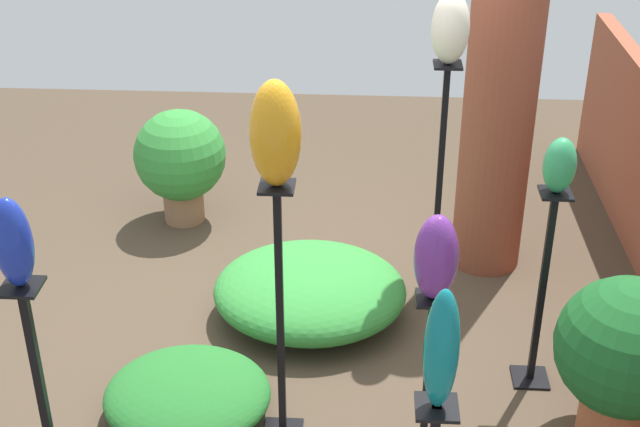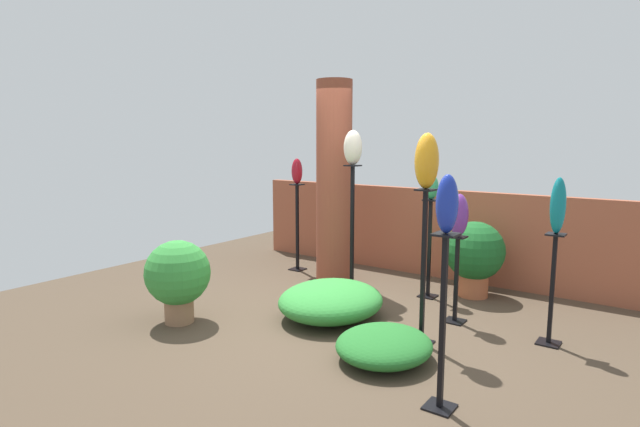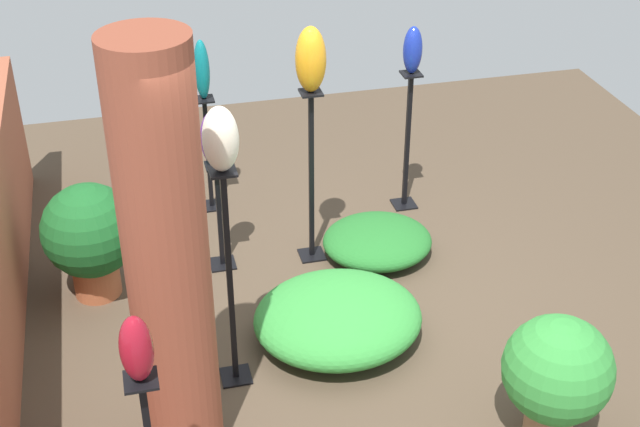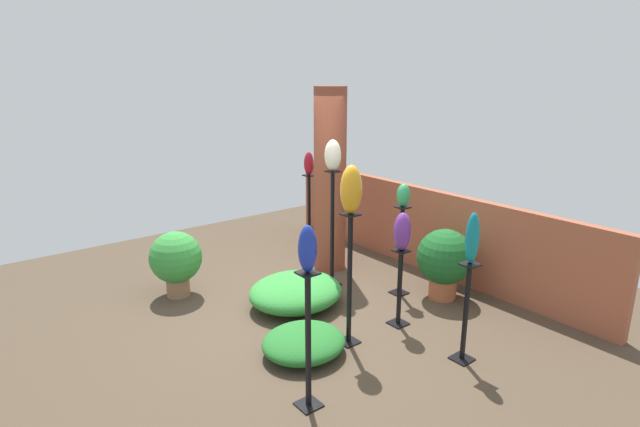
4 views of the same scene
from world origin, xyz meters
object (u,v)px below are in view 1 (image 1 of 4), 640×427
(pedestal_cobalt, at_px, (46,415))
(art_vase_amber, at_px, (275,134))
(pedestal_ruby, at_px, (508,139))
(art_vase_teal, at_px, (441,350))
(pedestal_violet, at_px, (427,382))
(potted_plant_front_left, at_px, (180,158))
(art_vase_jade, at_px, (560,165))
(brick_pillar, at_px, (502,79))
(pedestal_amber, at_px, (280,328))
(potted_plant_mid_right, at_px, (625,353))
(art_vase_cobalt, at_px, (13,243))
(pedestal_ivory, at_px, (438,198))
(art_vase_ivory, at_px, (450,28))
(pedestal_jade, at_px, (541,299))
(art_vase_ruby, at_px, (521,25))
(art_vase_violet, at_px, (436,257))

(pedestal_cobalt, relative_size, art_vase_amber, 2.53)
(pedestal_ruby, bearing_deg, art_vase_teal, -11.96)
(pedestal_violet, relative_size, pedestal_ruby, 0.72)
(pedestal_ruby, xyz_separation_m, potted_plant_front_left, (0.32, -2.38, -0.08))
(pedestal_ruby, bearing_deg, art_vase_amber, -28.93)
(art_vase_jade, bearing_deg, brick_pillar, -174.48)
(pedestal_cobalt, relative_size, pedestal_violet, 1.38)
(pedestal_amber, xyz_separation_m, potted_plant_mid_right, (-0.09, 1.69, -0.14))
(brick_pillar, relative_size, art_vase_cobalt, 6.64)
(pedestal_violet, relative_size, potted_plant_front_left, 1.05)
(pedestal_amber, bearing_deg, art_vase_amber, 90.00)
(pedestal_cobalt, relative_size, art_vase_jade, 4.28)
(art_vase_cobalt, bearing_deg, art_vase_jade, 115.39)
(pedestal_violet, xyz_separation_m, art_vase_jade, (-0.57, 0.63, 0.92))
(potted_plant_front_left, bearing_deg, pedestal_ivory, 61.21)
(pedestal_ruby, bearing_deg, art_vase_ivory, -24.65)
(pedestal_jade, bearing_deg, pedestal_amber, -68.81)
(art_vase_cobalt, relative_size, art_vase_teal, 0.78)
(pedestal_cobalt, xyz_separation_m, pedestal_violet, (-0.53, 1.70, -0.17))
(pedestal_amber, bearing_deg, art_vase_ruby, 151.07)
(art_vase_amber, relative_size, potted_plant_front_left, 0.57)
(pedestal_amber, relative_size, art_vase_violet, 3.33)
(art_vase_ivory, bearing_deg, pedestal_ivory, -63.43)
(art_vase_ivory, distance_m, art_vase_ruby, 1.47)
(art_vase_jade, bearing_deg, art_vase_violet, -47.65)
(pedestal_ivory, bearing_deg, brick_pillar, 143.50)
(brick_pillar, distance_m, art_vase_jade, 1.29)
(pedestal_cobalt, height_order, pedestal_jade, pedestal_cobalt)
(pedestal_violet, distance_m, art_vase_ruby, 2.91)
(pedestal_violet, height_order, art_vase_teal, art_vase_teal)
(art_vase_teal, bearing_deg, pedestal_jade, 155.77)
(pedestal_cobalt, height_order, art_vase_ivory, art_vase_ivory)
(pedestal_amber, height_order, art_vase_teal, art_vase_teal)
(pedestal_jade, height_order, pedestal_amber, pedestal_amber)
(art_vase_cobalt, height_order, art_vase_ruby, art_vase_cobalt)
(pedestal_violet, xyz_separation_m, art_vase_amber, (-0.05, -0.72, 1.28))
(pedestal_jade, bearing_deg, art_vase_teal, -24.23)
(pedestal_ruby, bearing_deg, pedestal_ivory, -24.65)
(art_vase_amber, bearing_deg, pedestal_violet, 86.12)
(pedestal_ivory, relative_size, art_vase_ruby, 4.37)
(pedestal_violet, distance_m, potted_plant_mid_right, 0.99)
(pedestal_ivory, distance_m, pedestal_ruby, 1.44)
(pedestal_cobalt, distance_m, pedestal_amber, 1.14)
(pedestal_cobalt, relative_size, art_vase_ruby, 3.45)
(pedestal_cobalt, relative_size, pedestal_jade, 1.06)
(pedestal_jade, bearing_deg, art_vase_ivory, -145.97)
(art_vase_ruby, bearing_deg, art_vase_teal, -11.96)
(pedestal_cobalt, xyz_separation_m, art_vase_amber, (-0.58, 0.98, 1.11))
(pedestal_ruby, distance_m, art_vase_violet, 2.78)
(pedestal_jade, distance_m, art_vase_teal, 1.79)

